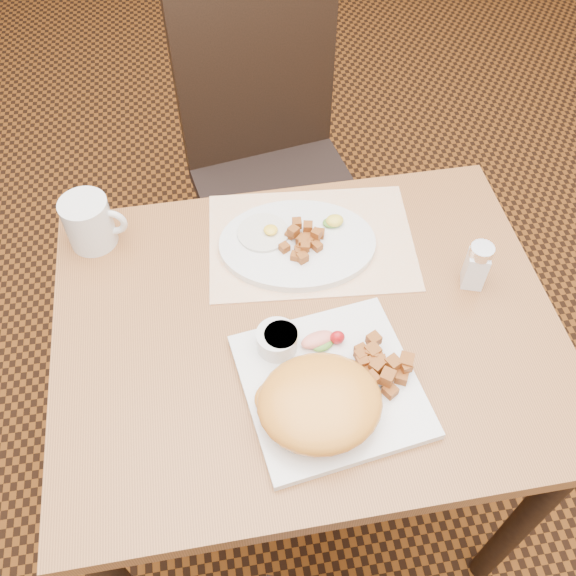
# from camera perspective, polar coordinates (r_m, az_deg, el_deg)

# --- Properties ---
(ground) EXTENTS (8.00, 8.00, 0.00)m
(ground) POSITION_cam_1_polar(r_m,az_deg,el_deg) (1.82, 1.15, -16.63)
(ground) COLOR black
(ground) RESTS_ON ground
(table) EXTENTS (0.90, 0.70, 0.75)m
(table) POSITION_cam_1_polar(r_m,az_deg,el_deg) (1.24, 1.62, -6.09)
(table) COLOR #995D2F
(table) RESTS_ON ground
(chair_far) EXTENTS (0.48, 0.49, 0.97)m
(chair_far) POSITION_cam_1_polar(r_m,az_deg,el_deg) (1.77, -1.51, 11.53)
(chair_far) COLOR black
(chair_far) RESTS_ON ground
(placemat) EXTENTS (0.42, 0.32, 0.00)m
(placemat) POSITION_cam_1_polar(r_m,az_deg,el_deg) (1.27, 2.07, 4.17)
(placemat) COLOR white
(placemat) RESTS_ON table
(plate_square) EXTENTS (0.32, 0.32, 0.02)m
(plate_square) POSITION_cam_1_polar(r_m,az_deg,el_deg) (1.08, 3.80, -8.63)
(plate_square) COLOR silver
(plate_square) RESTS_ON table
(plate_oval) EXTENTS (0.33, 0.26, 0.02)m
(plate_oval) POSITION_cam_1_polar(r_m,az_deg,el_deg) (1.25, 0.84, 3.93)
(plate_oval) COLOR silver
(plate_oval) RESTS_ON placemat
(hollandaise_mound) EXTENTS (0.20, 0.18, 0.07)m
(hollandaise_mound) POSITION_cam_1_polar(r_m,az_deg,el_deg) (1.01, 2.73, -10.18)
(hollandaise_mound) COLOR orange
(hollandaise_mound) RESTS_ON plate_square
(ramekin) EXTENTS (0.07, 0.07, 0.04)m
(ramekin) POSITION_cam_1_polar(r_m,az_deg,el_deg) (1.09, -0.95, -4.60)
(ramekin) COLOR silver
(ramekin) RESTS_ON plate_square
(garnish_sq) EXTENTS (0.08, 0.05, 0.03)m
(garnish_sq) POSITION_cam_1_polar(r_m,az_deg,el_deg) (1.10, 3.14, -4.63)
(garnish_sq) COLOR #387223
(garnish_sq) RESTS_ON plate_square
(fried_egg) EXTENTS (0.10, 0.10, 0.02)m
(fried_egg) POSITION_cam_1_polar(r_m,az_deg,el_deg) (1.25, -2.13, 4.97)
(fried_egg) COLOR white
(fried_egg) RESTS_ON plate_oval
(garnish_ov) EXTENTS (0.04, 0.03, 0.02)m
(garnish_ov) POSITION_cam_1_polar(r_m,az_deg,el_deg) (1.27, 4.09, 5.94)
(garnish_ov) COLOR #387223
(garnish_ov) RESTS_ON plate_oval
(salt_shaker) EXTENTS (0.05, 0.05, 0.10)m
(salt_shaker) POSITION_cam_1_polar(r_m,az_deg,el_deg) (1.21, 16.43, 1.97)
(salt_shaker) COLOR white
(salt_shaker) RESTS_ON table
(coffee_mug) EXTENTS (0.12, 0.09, 0.10)m
(coffee_mug) POSITION_cam_1_polar(r_m,az_deg,el_deg) (1.29, -17.21, 5.60)
(coffee_mug) COLOR silver
(coffee_mug) RESTS_ON table
(home_fries_sq) EXTENTS (0.12, 0.12, 0.04)m
(home_fries_sq) POSITION_cam_1_polar(r_m,az_deg,el_deg) (1.07, 8.07, -6.89)
(home_fries_sq) COLOR #9B4F19
(home_fries_sq) RESTS_ON plate_square
(home_fries_ov) EXTENTS (0.10, 0.10, 0.03)m
(home_fries_ov) POSITION_cam_1_polar(r_m,az_deg,el_deg) (1.23, 1.45, 4.18)
(home_fries_ov) COLOR #9B4F19
(home_fries_ov) RESTS_ON plate_oval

